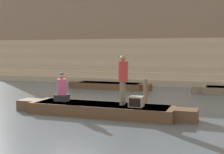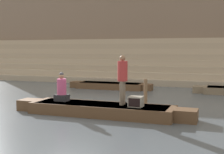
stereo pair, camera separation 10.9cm
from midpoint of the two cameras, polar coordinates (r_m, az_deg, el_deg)
The scene contains 9 objects.
ground_plane at distance 12.95m, azimuth -7.36°, elevation -5.79°, with size 120.00×120.00×0.00m, color #4C5660.
ghat_steps at distance 24.52m, azimuth 6.14°, elevation 2.08°, with size 36.00×5.41×3.34m.
back_wall at distance 27.00m, azimuth 7.49°, elevation 8.87°, with size 34.20×1.28×8.57m.
rowboat_main at distance 11.59m, azimuth -1.77°, elevation -5.89°, with size 6.93×1.49×0.42m.
person_standing at distance 11.26m, azimuth 2.22°, elevation 0.11°, with size 0.36×0.36×1.79m.
person_rowing at distance 12.28m, azimuth -8.93°, elevation -2.28°, with size 0.51×0.40×1.13m.
tv_set at distance 10.96m, azimuth 4.67°, elevation -4.51°, with size 0.49×0.44×0.37m.
moored_boat_distant at distance 19.38m, azimuth -0.16°, elevation -1.56°, with size 5.29×1.30×0.38m.
mooring_post at distance 12.93m, azimuth 6.39°, elevation -3.06°, with size 0.15×0.15×1.22m, color brown.
Camera 2 is at (5.92, -11.27, 2.41)m, focal length 50.00 mm.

